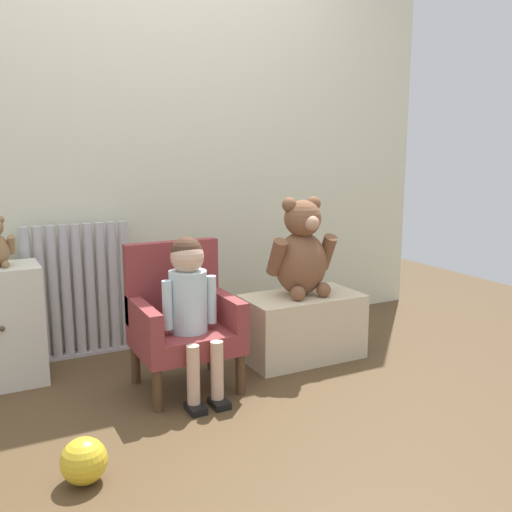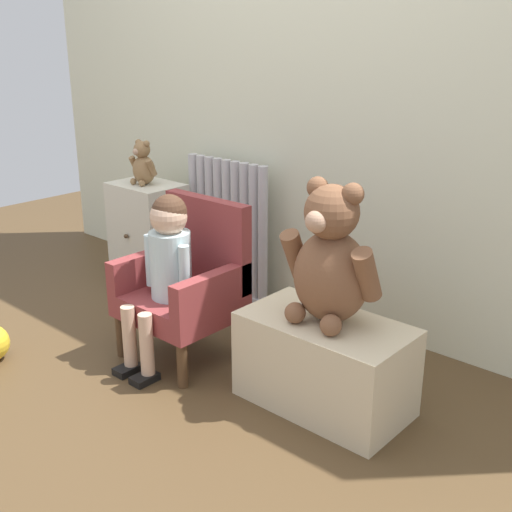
% 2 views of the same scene
% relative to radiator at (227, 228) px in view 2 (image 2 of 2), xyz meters
% --- Properties ---
extents(ground_plane, '(6.00, 6.00, 0.00)m').
position_rel_radiator_xyz_m(ground_plane, '(0.40, -1.15, -0.36)').
color(ground_plane, '#4F3A22').
extents(back_wall, '(3.80, 0.05, 2.40)m').
position_rel_radiator_xyz_m(back_wall, '(0.40, 0.12, 0.84)').
color(back_wall, beige).
rests_on(back_wall, ground_plane).
extents(radiator, '(0.56, 0.05, 0.72)m').
position_rel_radiator_xyz_m(radiator, '(0.00, 0.00, 0.00)').
color(radiator, '#BDB9BF').
rests_on(radiator, ground_plane).
extents(small_dresser, '(0.38, 0.30, 0.57)m').
position_rel_radiator_xyz_m(small_dresser, '(-0.40, -0.20, -0.07)').
color(small_dresser, beige).
rests_on(small_dresser, ground_plane).
extents(child_armchair, '(0.46, 0.40, 0.67)m').
position_rel_radiator_xyz_m(child_armchair, '(0.36, -0.61, -0.03)').
color(child_armchair, brown).
rests_on(child_armchair, ground_plane).
extents(child_figure, '(0.25, 0.35, 0.72)m').
position_rel_radiator_xyz_m(child_figure, '(0.36, -0.72, 0.11)').
color(child_figure, silver).
rests_on(child_figure, ground_plane).
extents(low_bench, '(0.62, 0.34, 0.34)m').
position_rel_radiator_xyz_m(low_bench, '(1.04, -0.56, -0.19)').
color(low_bench, beige).
rests_on(low_bench, ground_plane).
extents(large_teddy_bear, '(0.38, 0.26, 0.52)m').
position_rel_radiator_xyz_m(large_teddy_bear, '(1.04, -0.55, 0.21)').
color(large_teddy_bear, brown).
rests_on(large_teddy_bear, low_bench).
extents(small_teddy_bear, '(0.17, 0.12, 0.23)m').
position_rel_radiator_xyz_m(small_teddy_bear, '(-0.39, -0.22, 0.32)').
color(small_teddy_bear, olive).
rests_on(small_teddy_bear, small_dresser).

